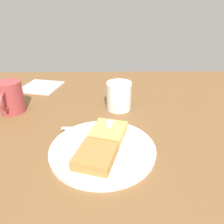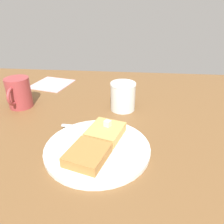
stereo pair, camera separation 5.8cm
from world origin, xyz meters
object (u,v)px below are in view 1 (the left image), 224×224
(plate, at_px, (103,149))
(coffee_mug, at_px, (10,97))
(syrup_jar, at_px, (119,97))
(napkin, at_px, (41,87))
(fork, at_px, (96,129))

(plate, relative_size, coffee_mug, 2.32)
(syrup_jar, distance_m, napkin, 0.36)
(syrup_jar, height_order, coffee_mug, coffee_mug)
(plate, distance_m, napkin, 0.49)
(plate, relative_size, syrup_jar, 2.78)
(fork, xyz_separation_m, coffee_mug, (-0.13, -0.26, 0.04))
(plate, height_order, coffee_mug, coffee_mug)
(syrup_jar, relative_size, coffee_mug, 0.84)
(coffee_mug, bearing_deg, napkin, 171.93)
(plate, xyz_separation_m, coffee_mug, (-0.20, -0.28, 0.04))
(syrup_jar, height_order, napkin, syrup_jar)
(fork, relative_size, napkin, 1.10)
(syrup_jar, xyz_separation_m, napkin, (-0.19, -0.30, -0.04))
(plate, distance_m, fork, 0.08)
(fork, height_order, syrup_jar, syrup_jar)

